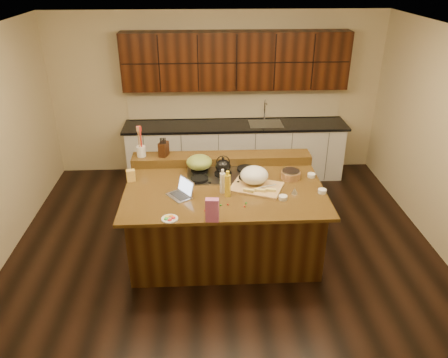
{
  "coord_description": "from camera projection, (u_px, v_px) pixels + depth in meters",
  "views": [
    {
      "loc": [
        -0.24,
        -4.68,
        3.4
      ],
      "look_at": [
        0.0,
        0.05,
        1.0
      ],
      "focal_mm": 35.0,
      "sensor_mm": 36.0,
      "label": 1
    }
  ],
  "objects": [
    {
      "name": "ramekin_a",
      "position": [
        283.0,
        198.0,
        5.01
      ],
      "size": [
        0.11,
        0.11,
        0.04
      ],
      "primitive_type": "cylinder",
      "rotation": [
        0.0,
        0.0,
        -0.11
      ],
      "color": "white",
      "rests_on": "island"
    },
    {
      "name": "vinegar_bottle",
      "position": [
        223.0,
        183.0,
        5.12
      ],
      "size": [
        0.06,
        0.06,
        0.25
      ],
      "primitive_type": "cylinder",
      "rotation": [
        0.0,
        0.0,
        0.01
      ],
      "color": "silver",
      "rests_on": "island"
    },
    {
      "name": "gumdrop_2",
      "position": [
        216.0,
        208.0,
        4.82
      ],
      "size": [
        0.02,
        0.02,
        0.02
      ],
      "primitive_type": "ellipsoid",
      "color": "red",
      "rests_on": "island"
    },
    {
      "name": "gumdrop_8",
      "position": [
        228.0,
        204.0,
        4.9
      ],
      "size": [
        0.02,
        0.02,
        0.02
      ],
      "primitive_type": "ellipsoid",
      "color": "red",
      "rests_on": "island"
    },
    {
      "name": "pink_bag",
      "position": [
        212.0,
        210.0,
        4.56
      ],
      "size": [
        0.15,
        0.09,
        0.26
      ],
      "primitive_type": "cube",
      "rotation": [
        0.0,
        0.0,
        -0.1
      ],
      "color": "#C25B9A",
      "rests_on": "island"
    },
    {
      "name": "back_counter",
      "position": [
        236.0,
        121.0,
        7.27
      ],
      "size": [
        3.7,
        0.66,
        2.4
      ],
      "color": "silver",
      "rests_on": "ground"
    },
    {
      "name": "gumdrop_4",
      "position": [
        211.0,
        209.0,
        4.82
      ],
      "size": [
        0.02,
        0.02,
        0.02
      ],
      "primitive_type": "ellipsoid",
      "color": "red",
      "rests_on": "island"
    },
    {
      "name": "back_ledge",
      "position": [
        222.0,
        159.0,
        5.9
      ],
      "size": [
        2.4,
        0.3,
        0.12
      ],
      "primitive_type": "cube",
      "color": "black",
      "rests_on": "island"
    },
    {
      "name": "ramekin_b",
      "position": [
        322.0,
        191.0,
        5.15
      ],
      "size": [
        0.11,
        0.11,
        0.04
      ],
      "primitive_type": "cylinder",
      "rotation": [
        0.0,
        0.0,
        -0.11
      ],
      "color": "white",
      "rests_on": "island"
    },
    {
      "name": "laptop",
      "position": [
        182.0,
        191.0,
        5.08
      ],
      "size": [
        0.35,
        0.37,
        0.2
      ],
      "rotation": [
        0.0,
        0.0,
        -0.96
      ],
      "color": "#B7B7BC",
      "rests_on": "island"
    },
    {
      "name": "green_bowl",
      "position": [
        199.0,
        162.0,
        5.61
      ],
      "size": [
        0.38,
        0.38,
        0.18
      ],
      "primitive_type": "ellipsoid",
      "rotation": [
        0.0,
        0.0,
        -0.14
      ],
      "color": "olive",
      "rests_on": "cooktop"
    },
    {
      "name": "gumdrop_3",
      "position": [
        221.0,
        205.0,
        4.89
      ],
      "size": [
        0.02,
        0.02,
        0.02
      ],
      "primitive_type": "ellipsoid",
      "color": "#198C26",
      "rests_on": "island"
    },
    {
      "name": "kettle",
      "position": [
        223.0,
        166.0,
        5.51
      ],
      "size": [
        0.23,
        0.23,
        0.18
      ],
      "primitive_type": "ellipsoid",
      "rotation": [
        0.0,
        0.0,
        -0.18
      ],
      "color": "black",
      "rests_on": "cooktop"
    },
    {
      "name": "knife_block",
      "position": [
        164.0,
        149.0,
        5.79
      ],
      "size": [
        0.14,
        0.18,
        0.19
      ],
      "primitive_type": "cube",
      "rotation": [
        0.0,
        0.0,
        -0.32
      ],
      "color": "black",
      "rests_on": "back_ledge"
    },
    {
      "name": "gumdrop_7",
      "position": [
        246.0,
        203.0,
        4.93
      ],
      "size": [
        0.02,
        0.02,
        0.02
      ],
      "primitive_type": "ellipsoid",
      "color": "#198C26",
      "rests_on": "island"
    },
    {
      "name": "gumdrop_5",
      "position": [
        245.0,
        206.0,
        4.87
      ],
      "size": [
        0.02,
        0.02,
        0.02
      ],
      "primitive_type": "ellipsoid",
      "color": "#198C26",
      "rests_on": "island"
    },
    {
      "name": "gumdrop_6",
      "position": [
        205.0,
        210.0,
        4.78
      ],
      "size": [
        0.02,
        0.02,
        0.02
      ],
      "primitive_type": "ellipsoid",
      "color": "red",
      "rests_on": "island"
    },
    {
      "name": "strainer_bowl",
      "position": [
        291.0,
        175.0,
        5.48
      ],
      "size": [
        0.26,
        0.26,
        0.09
      ],
      "primitive_type": "cylinder",
      "rotation": [
        0.0,
        0.0,
        0.08
      ],
      "color": "#996B3F",
      "rests_on": "island"
    },
    {
      "name": "island",
      "position": [
        224.0,
        219.0,
        5.51
      ],
      "size": [
        2.4,
        1.6,
        0.92
      ],
      "color": "black",
      "rests_on": "ground"
    },
    {
      "name": "package_box",
      "position": [
        131.0,
        176.0,
        5.41
      ],
      "size": [
        0.12,
        0.1,
        0.15
      ],
      "primitive_type": "cube",
      "rotation": [
        0.0,
        0.0,
        0.23
      ],
      "color": "#E7B851",
      "rests_on": "island"
    },
    {
      "name": "candy_plate",
      "position": [
        170.0,
        219.0,
        4.64
      ],
      "size": [
        0.24,
        0.24,
        0.01
      ],
      "primitive_type": "cylinder",
      "rotation": [
        0.0,
        0.0,
        -0.39
      ],
      "color": "white",
      "rests_on": "island"
    },
    {
      "name": "utensil_crock",
      "position": [
        141.0,
        151.0,
        5.79
      ],
      "size": [
        0.15,
        0.15,
        0.14
      ],
      "primitive_type": "cylinder",
      "rotation": [
        0.0,
        0.0,
        -0.25
      ],
      "color": "white",
      "rests_on": "back_ledge"
    },
    {
      "name": "oil_bottle",
      "position": [
        228.0,
        186.0,
        5.03
      ],
      "size": [
        0.08,
        0.08,
        0.27
      ],
      "primitive_type": "cylinder",
      "rotation": [
        0.0,
        0.0,
        -0.14
      ],
      "color": "gold",
      "rests_on": "island"
    },
    {
      "name": "kitchen_timer",
      "position": [
        295.0,
        191.0,
        5.14
      ],
      "size": [
        0.08,
        0.08,
        0.07
      ],
      "primitive_type": "cone",
      "rotation": [
        0.0,
        0.0,
        -0.0
      ],
      "color": "silver",
      "rests_on": "island"
    },
    {
      "name": "gumdrop_1",
      "position": [
        207.0,
        206.0,
        4.87
      ],
      "size": [
        0.02,
        0.02,
        0.02
      ],
      "primitive_type": "ellipsoid",
      "color": "#198C26",
      "rests_on": "island"
    },
    {
      "name": "gumdrop_0",
      "position": [
        245.0,
        206.0,
        4.86
      ],
      "size": [
        0.02,
        0.02,
        0.02
      ],
      "primitive_type": "ellipsoid",
      "color": "red",
      "rests_on": "island"
    },
    {
      "name": "wooden_tray",
      "position": [
        255.0,
        178.0,
        5.28
      ],
      "size": [
        0.71,
        0.62,
        0.24
      ],
      "rotation": [
        0.0,
        0.0,
        -0.4
      ],
      "color": "tan",
      "rests_on": "island"
    },
    {
      "name": "cooktop",
      "position": [
        223.0,
        175.0,
        5.56
      ],
      "size": [
        0.92,
        0.52,
        0.05
      ],
      "color": "gray",
      "rests_on": "island"
    },
    {
      "name": "room",
      "position": [
        224.0,
        154.0,
        5.1
      ],
      "size": [
        5.52,
        5.02,
        2.72
      ],
      "color": "black",
      "rests_on": "ground"
    },
    {
      "name": "ramekin_c",
      "position": [
        311.0,
        175.0,
        5.53
      ],
      "size": [
        0.13,
        0.13,
        0.04
      ],
      "primitive_type": "cylinder",
      "rotation": [
        0.0,
        0.0,
        0.42
      ],
      "color": "white",
      "rests_on": "island"
    }
  ]
}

